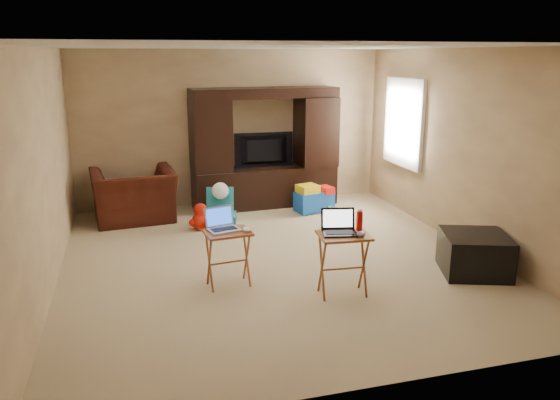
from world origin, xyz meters
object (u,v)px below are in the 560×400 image
object	(u,v)px
entertainment_center	(265,148)
water_bottle	(359,221)
push_toy	(314,198)
ottoman	(475,254)
tray_table_right	(343,265)
mouse_left	(246,230)
laptop_left	(224,220)
television	(265,150)
recliner	(134,196)
mouse_right	(361,234)
plush_toy	(201,216)
laptop_right	(340,223)
tray_table_left	(228,259)
child_rocker	(222,207)

from	to	relation	value
entertainment_center	water_bottle	distance (m)	3.51
push_toy	ottoman	size ratio (longest dim) A/B	0.86
entertainment_center	push_toy	size ratio (longest dim) A/B	3.85
tray_table_right	mouse_left	xyz separation A→B (m)	(-0.91, 0.47, 0.31)
push_toy	laptop_left	world-z (taller)	laptop_left
laptop_left	push_toy	bearing A→B (deg)	38.90
television	ottoman	world-z (taller)	television
tray_table_right	water_bottle	xyz separation A→B (m)	(0.20, 0.08, 0.43)
recliner	mouse_right	xyz separation A→B (m)	(2.15, -3.39, 0.30)
ottoman	mouse_left	size ratio (longest dim) A/B	5.68
laptop_left	mouse_left	world-z (taller)	laptop_left
entertainment_center	plush_toy	xyz separation A→B (m)	(-1.20, -1.03, -0.76)
television	laptop_right	distance (m)	3.56
entertainment_center	laptop_left	xyz separation A→B (m)	(-1.20, -3.01, -0.22)
television	mouse_right	xyz separation A→B (m)	(0.06, -3.69, -0.23)
entertainment_center	tray_table_right	world-z (taller)	entertainment_center
entertainment_center	recliner	bearing A→B (deg)	-174.32
plush_toy	tray_table_left	distance (m)	2.02
tray_table_right	laptop_left	size ratio (longest dim) A/B	2.05
tray_table_left	tray_table_right	xyz separation A→B (m)	(1.10, -0.54, 0.02)
tray_table_right	tray_table_left	bearing A→B (deg)	158.50
mouse_right	recliner	bearing A→B (deg)	122.35
child_rocker	push_toy	world-z (taller)	child_rocker
recliner	push_toy	world-z (taller)	recliner
plush_toy	push_toy	size ratio (longest dim) A/B	0.65
laptop_left	mouse_right	distance (m)	1.44
mouse_right	entertainment_center	bearing A→B (deg)	90.94
push_toy	mouse_right	bearing A→B (deg)	-114.43
child_rocker	push_toy	size ratio (longest dim) A/B	0.88
entertainment_center	ottoman	world-z (taller)	entertainment_center
mouse_left	mouse_right	distance (m)	1.20
child_rocker	plush_toy	xyz separation A→B (m)	(-0.34, -0.18, -0.07)
recliner	tray_table_right	distance (m)	3.84
tray_table_left	mouse_right	distance (m)	1.45
water_bottle	mouse_right	bearing A→B (deg)	-109.29
child_rocker	laptop_left	xyz separation A→B (m)	(-0.34, -2.16, 0.47)
entertainment_center	mouse_left	world-z (taller)	entertainment_center
tray_table_right	laptop_left	bearing A→B (deg)	157.88
plush_toy	water_bottle	size ratio (longest dim) A/B	1.94
child_rocker	mouse_right	distance (m)	3.03
child_rocker	water_bottle	bearing A→B (deg)	-56.30
tray_table_left	laptop_left	size ratio (longest dim) A/B	1.91
laptop_left	laptop_right	xyz separation A→B (m)	(1.09, -0.55, 0.04)
child_rocker	plush_toy	world-z (taller)	child_rocker
mouse_left	mouse_right	bearing A→B (deg)	-29.78
plush_toy	laptop_right	distance (m)	2.82
entertainment_center	ottoman	distance (m)	3.86
recliner	television	bearing A→B (deg)	-177.24
television	plush_toy	xyz separation A→B (m)	(-1.20, -1.02, -0.72)
push_toy	tray_table_left	bearing A→B (deg)	-140.28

